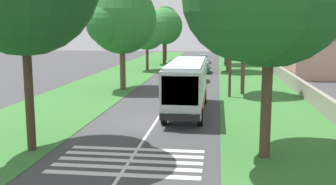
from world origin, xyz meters
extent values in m
plane|color=#424244|center=(0.00, 0.00, 0.00)|extent=(160.00, 160.00, 0.00)
cube|color=#387533|center=(15.00, 8.20, 0.02)|extent=(120.00, 8.00, 0.04)
cube|color=#387533|center=(15.00, -8.20, 0.02)|extent=(120.00, 8.00, 0.04)
cube|color=silver|center=(15.00, 0.00, 0.00)|extent=(110.00, 0.16, 0.01)
cube|color=silver|center=(3.59, -1.80, 2.10)|extent=(11.00, 2.50, 2.90)
cube|color=slate|center=(3.89, -1.80, 2.62)|extent=(9.68, 2.54, 0.85)
cube|color=slate|center=(-1.87, -1.80, 2.45)|extent=(0.08, 2.20, 1.74)
cube|color=red|center=(3.59, -1.80, 1.10)|extent=(10.78, 2.53, 0.36)
cube|color=silver|center=(3.59, -1.80, 3.64)|extent=(10.56, 2.30, 0.18)
cube|color=black|center=(-1.99, -1.80, 0.87)|extent=(0.16, 2.40, 0.40)
sphere|color=#F2EDCC|center=(-1.93, -1.00, 1.00)|extent=(0.24, 0.24, 0.24)
sphere|color=#F2EDCC|center=(-1.93, -2.60, 1.00)|extent=(0.24, 0.24, 0.24)
cylinder|color=black|center=(-0.31, -0.65, 0.55)|extent=(1.10, 0.32, 1.10)
cylinder|color=black|center=(7.09, -0.65, 0.55)|extent=(1.10, 0.32, 1.10)
cylinder|color=black|center=(-0.31, -2.95, 0.55)|extent=(1.10, 0.32, 1.10)
cylinder|color=black|center=(7.09, -2.95, 0.55)|extent=(1.10, 0.32, 1.10)
cube|color=silver|center=(-9.36, 0.00, 0.00)|extent=(0.45, 6.80, 0.01)
cube|color=silver|center=(-8.46, 0.00, 0.00)|extent=(0.45, 6.80, 0.01)
cube|color=silver|center=(-7.56, 0.00, 0.00)|extent=(0.45, 6.80, 0.01)
cube|color=silver|center=(-6.66, 0.00, 0.00)|extent=(0.45, 6.80, 0.01)
cube|color=silver|center=(-5.76, 0.00, 0.00)|extent=(0.45, 6.80, 0.01)
cube|color=#B21E1E|center=(20.76, -1.78, 0.53)|extent=(4.30, 1.75, 0.70)
cube|color=slate|center=(20.66, -1.78, 1.15)|extent=(2.00, 1.61, 0.55)
cylinder|color=black|center=(19.41, -1.00, 0.32)|extent=(0.64, 0.22, 0.64)
cylinder|color=black|center=(22.11, -1.00, 0.32)|extent=(0.64, 0.22, 0.64)
cylinder|color=black|center=(19.41, -2.56, 0.32)|extent=(0.64, 0.22, 0.64)
cylinder|color=black|center=(22.11, -2.56, 0.32)|extent=(0.64, 0.22, 0.64)
cube|color=#145933|center=(29.91, -1.98, 0.53)|extent=(4.30, 1.75, 0.70)
cube|color=slate|center=(29.81, -1.98, 1.15)|extent=(2.00, 1.61, 0.55)
cylinder|color=black|center=(28.56, -1.20, 0.32)|extent=(0.64, 0.22, 0.64)
cylinder|color=black|center=(31.26, -1.20, 0.32)|extent=(0.64, 0.22, 0.64)
cylinder|color=black|center=(28.56, -2.76, 0.32)|extent=(0.64, 0.22, 0.64)
cylinder|color=black|center=(31.26, -2.76, 0.32)|extent=(0.64, 0.22, 0.64)
cube|color=gold|center=(36.97, -1.56, 0.53)|extent=(4.30, 1.75, 0.70)
cube|color=slate|center=(36.87, -1.56, 1.15)|extent=(2.00, 1.61, 0.55)
cylinder|color=black|center=(35.62, -0.78, 0.32)|extent=(0.64, 0.22, 0.64)
cylinder|color=black|center=(38.32, -0.78, 0.32)|extent=(0.64, 0.22, 0.64)
cylinder|color=black|center=(35.62, -2.34, 0.32)|extent=(0.64, 0.22, 0.64)
cylinder|color=black|center=(38.32, -2.34, 0.32)|extent=(0.64, 0.22, 0.64)
cube|color=silver|center=(45.80, -1.55, 0.53)|extent=(4.30, 1.75, 0.70)
cube|color=slate|center=(45.70, -1.55, 1.15)|extent=(2.00, 1.61, 0.55)
cylinder|color=black|center=(44.45, -0.77, 0.32)|extent=(0.64, 0.22, 0.64)
cylinder|color=black|center=(47.15, -0.77, 0.32)|extent=(0.64, 0.22, 0.64)
cylinder|color=black|center=(44.45, -2.33, 0.32)|extent=(0.64, 0.22, 0.64)
cylinder|color=black|center=(47.15, -2.33, 0.32)|extent=(0.64, 0.22, 0.64)
cylinder|color=#4C3826|center=(31.69, 6.07, 2.10)|extent=(0.38, 0.38, 4.12)
sphere|color=#337A38|center=(31.69, 6.07, 5.62)|extent=(5.29, 5.29, 5.29)
sphere|color=#337A38|center=(33.28, 6.07, 5.22)|extent=(3.51, 3.51, 3.51)
sphere|color=#337A38|center=(30.37, 6.86, 5.22)|extent=(3.20, 3.20, 3.20)
cylinder|color=#4C3826|center=(50.73, 5.85, 3.30)|extent=(0.37, 0.37, 6.52)
sphere|color=#19471E|center=(50.73, 5.85, 7.82)|extent=(4.55, 4.55, 4.55)
sphere|color=#19471E|center=(52.10, 5.85, 7.47)|extent=(3.13, 3.13, 3.13)
sphere|color=#19471E|center=(49.59, 6.53, 7.47)|extent=(3.10, 3.10, 3.10)
cylinder|color=#4C3826|center=(42.60, 5.05, 2.36)|extent=(0.56, 0.56, 4.65)
sphere|color=#337A38|center=(42.60, 5.05, 6.38)|extent=(6.15, 6.15, 6.15)
sphere|color=#337A38|center=(44.45, 5.05, 5.92)|extent=(4.55, 4.55, 4.55)
sphere|color=#337A38|center=(41.06, 5.98, 5.92)|extent=(3.67, 3.67, 3.67)
cylinder|color=brown|center=(13.70, 5.36, 2.56)|extent=(0.55, 0.55, 5.04)
sphere|color=#286B2D|center=(13.70, 5.36, 6.95)|extent=(6.80, 6.80, 6.80)
sphere|color=#286B2D|center=(15.74, 5.36, 6.44)|extent=(4.67, 4.67, 4.67)
sphere|color=#286B2D|center=(12.00, 6.38, 6.44)|extent=(3.94, 3.94, 3.94)
cylinder|color=#3D2D1E|center=(-6.58, 5.23, 3.21)|extent=(0.43, 0.43, 6.34)
cylinder|color=brown|center=(12.14, -6.29, 2.52)|extent=(0.37, 0.37, 4.97)
sphere|color=#1E5623|center=(12.14, -6.29, 6.37)|extent=(4.98, 4.98, 4.98)
sphere|color=#1E5623|center=(13.64, -6.29, 6.00)|extent=(3.54, 3.54, 3.54)
sphere|color=#1E5623|center=(10.90, -5.55, 6.00)|extent=(3.46, 3.46, 3.46)
cylinder|color=brown|center=(31.56, -5.37, 2.21)|extent=(0.39, 0.39, 4.34)
sphere|color=#337A38|center=(31.56, -5.37, 6.18)|extent=(6.56, 6.56, 6.56)
sphere|color=#337A38|center=(33.53, -5.37, 5.69)|extent=(4.60, 4.60, 4.60)
sphere|color=#337A38|center=(29.92, -4.38, 5.69)|extent=(4.60, 4.60, 4.60)
cylinder|color=brown|center=(61.35, -5.81, 3.14)|extent=(0.51, 0.51, 6.19)
sphere|color=#1E5623|center=(61.35, -5.81, 7.85)|extent=(5.87, 5.87, 5.87)
sphere|color=#1E5623|center=(63.11, -5.81, 7.41)|extent=(3.48, 3.48, 3.48)
sphere|color=#1E5623|center=(59.88, -4.93, 7.41)|extent=(4.35, 4.35, 4.35)
cylinder|color=#4C3826|center=(42.95, -5.30, 3.35)|extent=(0.44, 0.44, 6.63)
sphere|color=#1E5623|center=(42.95, -5.30, 8.73)|extent=(7.49, 7.49, 7.49)
sphere|color=#1E5623|center=(45.20, -5.30, 8.17)|extent=(4.17, 4.17, 4.17)
sphere|color=#1E5623|center=(41.08, -4.18, 8.17)|extent=(4.82, 4.82, 4.82)
cylinder|color=#4C3826|center=(-6.29, -6.26, 3.00)|extent=(0.50, 0.50, 5.92)
sphere|color=#1E5623|center=(-4.08, -6.26, 7.42)|extent=(5.46, 5.46, 5.46)
cylinder|color=#473828|center=(10.40, -5.06, 4.05)|extent=(0.24, 0.24, 8.02)
cube|color=#3D3326|center=(10.40, -5.06, 7.46)|extent=(0.12, 1.40, 0.12)
cube|color=gray|center=(20.00, -11.60, 0.72)|extent=(70.00, 0.40, 1.35)
cube|color=tan|center=(26.88, -16.67, 2.42)|extent=(8.32, 7.37, 4.83)
cube|color=brown|center=(26.88, -16.67, 5.28)|extent=(8.92, 7.97, 0.89)
camera|label=1|loc=(-25.10, -3.97, 6.11)|focal=42.93mm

